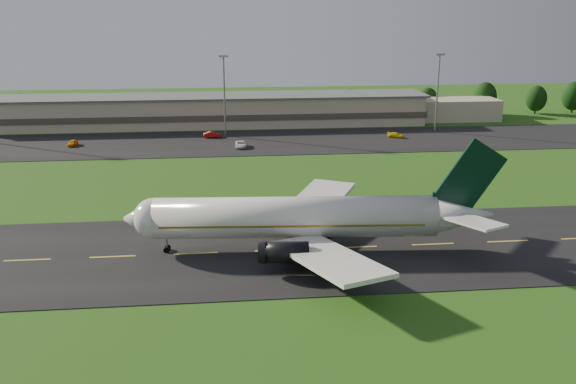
{
  "coord_description": "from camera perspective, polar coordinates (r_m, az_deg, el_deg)",
  "views": [
    {
      "loc": [
        3.88,
        -81.54,
        32.47
      ],
      "look_at": [
        13.39,
        8.0,
        6.0
      ],
      "focal_mm": 40.0,
      "sensor_mm": 36.0,
      "label": 1
    }
  ],
  "objects": [
    {
      "name": "tree_line",
      "position": [
        192.03,
        3.15,
        8.09
      ],
      "size": [
        195.25,
        8.73,
        9.81
      ],
      "color": "black",
      "rests_on": "ground"
    },
    {
      "name": "service_vehicle_a",
      "position": [
        160.74,
        -18.59,
        4.16
      ],
      "size": [
        2.07,
        4.32,
        1.42
      ],
      "primitive_type": "imported",
      "rotation": [
        0.0,
        0.0,
        -0.1
      ],
      "color": "orange",
      "rests_on": "apron"
    },
    {
      "name": "service_vehicle_c",
      "position": [
        151.0,
        -4.22,
        4.24
      ],
      "size": [
        2.59,
        5.38,
        1.48
      ],
      "primitive_type": "imported",
      "rotation": [
        0.0,
        0.0,
        -0.03
      ],
      "color": "silver",
      "rests_on": "apron"
    },
    {
      "name": "service_vehicle_d",
      "position": [
        164.26,
        9.58,
        5.01
      ],
      "size": [
        4.57,
        3.67,
        1.24
      ],
      "primitive_type": "imported",
      "rotation": [
        0.0,
        0.0,
        1.04
      ],
      "color": "yellow",
      "rests_on": "apron"
    },
    {
      "name": "apron",
      "position": [
        156.98,
        -7.37,
        4.33
      ],
      "size": [
        260.0,
        30.0,
        0.1
      ],
      "primitive_type": "cube",
      "color": "black",
      "rests_on": "ground"
    },
    {
      "name": "airliner",
      "position": [
        86.73,
        1.23,
        -2.32
      ],
      "size": [
        51.29,
        42.06,
        15.57
      ],
      "rotation": [
        0.0,
        0.0,
        -0.07
      ],
      "color": "white",
      "rests_on": "ground"
    },
    {
      "name": "ground",
      "position": [
        87.85,
        -8.2,
        -5.49
      ],
      "size": [
        360.0,
        360.0,
        0.0
      ],
      "primitive_type": "plane",
      "color": "#234A12",
      "rests_on": "ground"
    },
    {
      "name": "service_vehicle_b",
      "position": [
        163.1,
        -6.73,
        5.09
      ],
      "size": [
        4.62,
        1.83,
        1.5
      ],
      "primitive_type": "imported",
      "rotation": [
        0.0,
        0.0,
        1.63
      ],
      "color": "#A2110A",
      "rests_on": "apron"
    },
    {
      "name": "light_mast_centre",
      "position": [
        162.75,
        -5.7,
        9.34
      ],
      "size": [
        2.4,
        1.2,
        20.35
      ],
      "color": "gray",
      "rests_on": "ground"
    },
    {
      "name": "light_mast_east",
      "position": [
        172.15,
        13.18,
        9.38
      ],
      "size": [
        2.4,
        1.2,
        20.35
      ],
      "color": "gray",
      "rests_on": "ground"
    },
    {
      "name": "terminal",
      "position": [
        180.01,
        -5.23,
        7.21
      ],
      "size": [
        145.0,
        16.0,
        8.4
      ],
      "color": "tan",
      "rests_on": "ground"
    },
    {
      "name": "taxiway",
      "position": [
        87.84,
        -8.2,
        -5.46
      ],
      "size": [
        220.0,
        30.0,
        0.1
      ],
      "primitive_type": "cube",
      "color": "black",
      "rests_on": "ground"
    }
  ]
}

